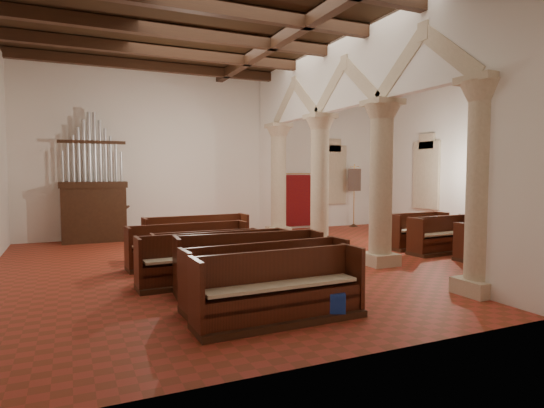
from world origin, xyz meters
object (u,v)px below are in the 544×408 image
(aisle_pew_0, at_px, (488,247))
(lectern, at_px, (120,226))
(processional_banner, at_px, (354,207))
(pipe_organ, at_px, (94,201))
(nave_pew_0, at_px, (281,299))

(aisle_pew_0, bearing_deg, lectern, 137.50)
(lectern, height_order, processional_banner, processional_banner)
(aisle_pew_0, bearing_deg, processional_banner, 81.99)
(pipe_organ, relative_size, aisle_pew_0, 2.33)
(lectern, bearing_deg, nave_pew_0, -101.30)
(processional_banner, bearing_deg, lectern, -174.37)
(pipe_organ, bearing_deg, aisle_pew_0, -39.11)
(processional_banner, distance_m, nave_pew_0, 12.82)
(lectern, relative_size, processional_banner, 0.45)
(processional_banner, bearing_deg, nave_pew_0, -123.64)
(lectern, distance_m, processional_banner, 9.49)
(processional_banner, relative_size, nave_pew_0, 0.97)
(lectern, bearing_deg, pipe_organ, 160.03)
(pipe_organ, relative_size, lectern, 3.69)
(nave_pew_0, bearing_deg, lectern, 96.34)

